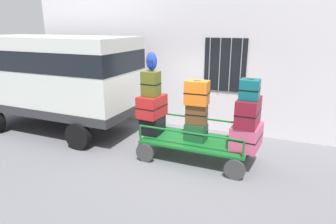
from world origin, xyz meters
TOP-DOWN VIEW (x-y plane):
  - ground_plane at (0.00, 0.00)m, footprint 40.00×40.00m
  - building_wall at (0.00, 2.22)m, footprint 12.00×0.37m
  - van at (-4.00, 0.31)m, footprint 4.91×2.20m
  - luggage_cart at (0.53, -0.11)m, footprint 2.54×1.27m
  - cart_railing at (0.53, -0.11)m, footprint 2.42×1.14m
  - suitcase_left_bottom at (-0.62, -0.08)m, footprint 0.50×0.61m
  - suitcase_left_middle at (-0.62, -0.11)m, footprint 0.56×0.76m
  - suitcase_left_top at (-0.62, -0.14)m, footprint 0.41×0.36m
  - suitcase_midleft_bottom at (0.53, -0.12)m, footprint 0.50×0.38m
  - suitcase_midleft_middle at (0.53, -0.11)m, footprint 0.50×0.31m
  - suitcase_midleft_top at (0.53, -0.13)m, footprint 0.55×0.39m
  - suitcase_center_bottom at (1.68, -0.07)m, footprint 0.64×0.87m
  - suitcase_center_middle at (1.68, -0.08)m, footprint 0.46×0.85m
  - suitcase_center_top at (1.68, -0.14)m, footprint 0.40×0.39m
  - backpack at (-0.63, -0.07)m, footprint 0.27×0.22m

SIDE VIEW (x-z plane):
  - ground_plane at x=0.00m, z-range 0.00..0.00m
  - luggage_cart at x=0.53m, z-range 0.16..0.66m
  - suitcase_midleft_bottom at x=0.53m, z-range 0.49..0.90m
  - suitcase_left_bottom at x=-0.62m, z-range 0.49..0.93m
  - suitcase_center_bottom at x=1.68m, z-range 0.49..1.02m
  - cart_railing at x=0.53m, z-range 0.62..1.01m
  - suitcase_midleft_middle at x=0.53m, z-range 0.90..1.37m
  - suitcase_left_middle at x=-0.62m, z-range 0.93..1.46m
  - suitcase_center_middle at x=1.68m, z-range 1.02..1.61m
  - suitcase_midleft_top at x=0.53m, z-range 1.37..1.92m
  - van at x=-4.00m, z-range 0.32..3.10m
  - suitcase_left_top at x=-0.62m, z-range 1.46..2.06m
  - suitcase_center_top at x=1.68m, z-range 1.61..2.03m
  - backpack at x=-0.63m, z-range 2.06..2.50m
  - building_wall at x=0.00m, z-range 0.00..5.00m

